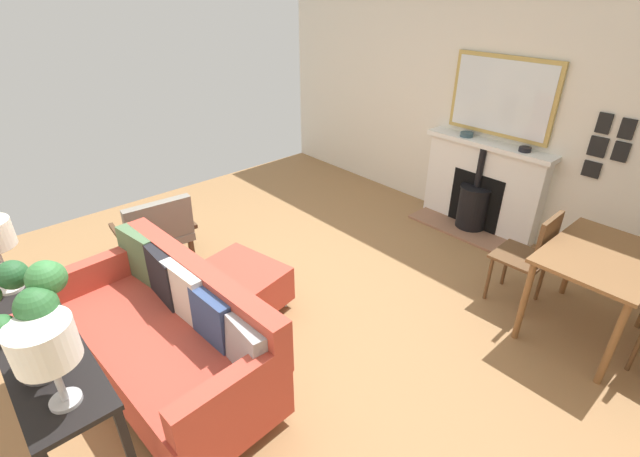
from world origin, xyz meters
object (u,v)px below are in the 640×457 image
object	(u,v)px
mantel_bowl_near	(467,134)
ottoman	(243,283)
fireplace	(479,191)
dining_table	(600,267)
sofa	(171,334)
armchair_accent	(157,230)
console_table	(41,351)
table_lamp_far_end	(44,345)
potted_plant	(32,312)
dining_chair_near_fireplace	(532,253)
mantel_bowl_far	(525,149)
book_stack	(29,323)

from	to	relation	value
mantel_bowl_near	ottoman	bearing A→B (deg)	-5.11
fireplace	dining_table	bearing A→B (deg)	57.87
sofa	armchair_accent	xyz separation A→B (m)	(-0.52, -1.37, 0.05)
ottoman	console_table	bearing A→B (deg)	12.61
sofa	table_lamp_far_end	size ratio (longest dim) A/B	3.98
sofa	potted_plant	xyz separation A→B (m)	(0.70, 0.34, 0.79)
fireplace	console_table	size ratio (longest dim) A/B	0.92
potted_plant	dining_chair_near_fireplace	bearing A→B (deg)	164.71
mantel_bowl_far	sofa	distance (m)	3.69
book_stack	potted_plant	bearing A→B (deg)	91.59
armchair_accent	dining_chair_near_fireplace	size ratio (longest dim) A/B	0.88
fireplace	sofa	distance (m)	3.59
console_table	mantel_bowl_far	bearing A→B (deg)	172.43
book_stack	dining_table	size ratio (longest dim) A/B	0.29
ottoman	armchair_accent	distance (m)	1.09
fireplace	potted_plant	size ratio (longest dim) A/B	2.28
sofa	mantel_bowl_far	bearing A→B (deg)	170.75
sofa	armchair_accent	world-z (taller)	sofa
console_table	table_lamp_far_end	world-z (taller)	table_lamp_far_end
mantel_bowl_far	armchair_accent	xyz separation A→B (m)	(3.06, -1.95, -0.60)
console_table	book_stack	bearing A→B (deg)	-91.39
console_table	table_lamp_far_end	bearing A→B (deg)	90.00
fireplace	mantel_bowl_near	bearing A→B (deg)	-91.23
ottoman	sofa	bearing A→B (deg)	22.36
table_lamp_far_end	book_stack	size ratio (longest dim) A/B	1.59
fireplace	table_lamp_far_end	xyz separation A→B (m)	(4.30, 0.39, 0.70)
mantel_bowl_far	table_lamp_far_end	distance (m)	4.30
armchair_accent	ottoman	bearing A→B (deg)	104.38
mantel_bowl_far	potted_plant	xyz separation A→B (m)	(4.29, -0.25, 0.14)
fireplace	ottoman	bearing A→B (deg)	-10.56
book_stack	dining_chair_near_fireplace	distance (m)	3.60
ottoman	table_lamp_far_end	distance (m)	1.98
fireplace	book_stack	size ratio (longest dim) A/B	4.92
mantel_bowl_far	potted_plant	size ratio (longest dim) A/B	0.20
book_stack	mantel_bowl_near	bearing A→B (deg)	179.87
sofa	ottoman	size ratio (longest dim) A/B	2.34
mantel_bowl_near	mantel_bowl_far	world-z (taller)	mantel_bowl_near
mantel_bowl_near	potted_plant	world-z (taller)	potted_plant
table_lamp_far_end	potted_plant	xyz separation A→B (m)	(-0.01, -0.25, 0.02)
armchair_accent	mantel_bowl_far	bearing A→B (deg)	147.46
table_lamp_far_end	book_stack	bearing A→B (deg)	-90.20
fireplace	mantel_bowl_near	distance (m)	0.64
mantel_bowl_far	potted_plant	distance (m)	4.30
mantel_bowl_far	sofa	xyz separation A→B (m)	(3.59, -0.58, -0.65)
fireplace	mantel_bowl_near	size ratio (longest dim) A/B	10.10
fireplace	armchair_accent	bearing A→B (deg)	-27.11
ottoman	armchair_accent	xyz separation A→B (m)	(0.27, -1.05, 0.18)
console_table	book_stack	size ratio (longest dim) A/B	5.34
book_stack	dining_table	distance (m)	3.80
fireplace	sofa	bearing A→B (deg)	-3.12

